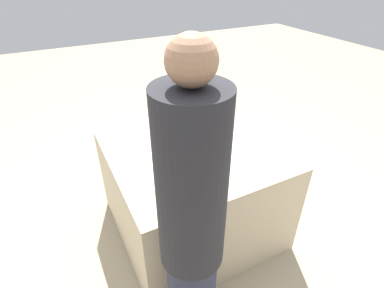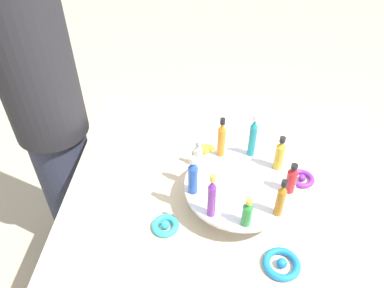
# 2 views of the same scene
# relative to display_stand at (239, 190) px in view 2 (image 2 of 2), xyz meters

# --- Properties ---
(party_table) EXTENTS (1.06, 1.06, 0.71)m
(party_table) POSITION_rel_display_stand_xyz_m (0.00, 0.00, -0.41)
(party_table) COLOR beige
(party_table) RESTS_ON ground_plane
(display_stand) EXTENTS (0.32, 0.32, 0.08)m
(display_stand) POSITION_rel_display_stand_xyz_m (0.00, 0.00, 0.00)
(display_stand) COLOR silver
(display_stand) RESTS_ON party_table
(bottle_clear) EXTENTS (0.03, 0.03, 0.11)m
(bottle_clear) POSITION_rel_display_stand_xyz_m (0.12, -0.06, 0.07)
(bottle_clear) COLOR silver
(bottle_clear) RESTS_ON display_stand
(bottle_blue) EXTENTS (0.03, 0.03, 0.13)m
(bottle_blue) POSITION_rel_display_stand_xyz_m (0.13, 0.03, 0.08)
(bottle_blue) COLOR #234CAD
(bottle_blue) RESTS_ON display_stand
(bottle_purple) EXTENTS (0.02, 0.02, 0.15)m
(bottle_purple) POSITION_rel_display_stand_xyz_m (0.08, 0.11, 0.09)
(bottle_purple) COLOR #702D93
(bottle_purple) RESTS_ON display_stand
(bottle_green) EXTENTS (0.03, 0.03, 0.09)m
(bottle_green) POSITION_rel_display_stand_xyz_m (-0.01, 0.14, 0.06)
(bottle_green) COLOR #288438
(bottle_green) RESTS_ON display_stand
(bottle_amber) EXTENTS (0.02, 0.02, 0.12)m
(bottle_amber) POSITION_rel_display_stand_xyz_m (-0.10, 0.10, 0.08)
(bottle_amber) COLOR #AD6B19
(bottle_amber) RESTS_ON display_stand
(bottle_red) EXTENTS (0.03, 0.03, 0.10)m
(bottle_red) POSITION_rel_display_stand_xyz_m (-0.14, 0.02, 0.07)
(bottle_red) COLOR #B21E23
(bottle_red) RESTS_ON display_stand
(bottle_gold) EXTENTS (0.03, 0.03, 0.12)m
(bottle_gold) POSITION_rel_display_stand_xyz_m (-0.12, -0.08, 0.08)
(bottle_gold) COLOR gold
(bottle_gold) RESTS_ON display_stand
(bottle_teal) EXTENTS (0.02, 0.02, 0.15)m
(bottle_teal) POSITION_rel_display_stand_xyz_m (-0.04, -0.13, 0.09)
(bottle_teal) COLOR teal
(bottle_teal) RESTS_ON display_stand
(bottle_orange) EXTENTS (0.02, 0.02, 0.14)m
(bottle_orange) POSITION_rel_display_stand_xyz_m (0.06, -0.13, 0.09)
(bottle_orange) COLOR orange
(bottle_orange) RESTS_ON display_stand
(ribbon_bow_blue) EXTENTS (0.10, 0.10, 0.03)m
(ribbon_bow_blue) POSITION_rel_display_stand_xyz_m (-0.10, 0.21, -0.05)
(ribbon_bow_blue) COLOR blue
(ribbon_bow_blue) RESTS_ON party_table
(ribbon_bow_purple) EXTENTS (0.08, 0.08, 0.02)m
(ribbon_bow_purple) POSITION_rel_display_stand_xyz_m (-0.21, -0.10, -0.05)
(ribbon_bow_purple) COLOR purple
(ribbon_bow_purple) RESTS_ON party_table
(ribbon_bow_gold) EXTENTS (0.08, 0.08, 0.03)m
(ribbon_bow_gold) POSITION_rel_display_stand_xyz_m (0.10, -0.21, -0.05)
(ribbon_bow_gold) COLOR gold
(ribbon_bow_gold) RESTS_ON party_table
(ribbon_bow_teal) EXTENTS (0.08, 0.08, 0.03)m
(ribbon_bow_teal) POSITION_rel_display_stand_xyz_m (0.21, 0.10, -0.05)
(ribbon_bow_teal) COLOR #2DB7CC
(ribbon_bow_teal) RESTS_ON party_table
(person_figure) EXTENTS (0.27, 0.27, 1.60)m
(person_figure) POSITION_rel_display_stand_xyz_m (0.70, -0.36, 0.04)
(person_figure) COLOR #282D42
(person_figure) RESTS_ON ground_plane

